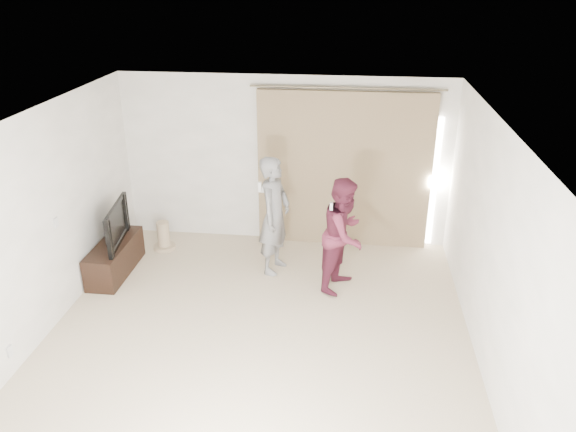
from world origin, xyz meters
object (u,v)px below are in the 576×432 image
object	(u,v)px
tv	(110,224)
person_woman	(344,234)
tv_console	(115,258)
person_man	(275,215)

from	to	relation	value
tv	person_woman	distance (m)	3.22
tv_console	person_woman	size ratio (longest dim) A/B	0.77
person_woman	tv_console	bearing A→B (deg)	179.98
person_man	tv_console	bearing A→B (deg)	-171.13
tv	person_man	bearing A→B (deg)	-89.18
person_man	person_woman	size ratio (longest dim) A/B	1.09
person_man	tv	bearing A→B (deg)	-171.13
tv	tv_console	bearing A→B (deg)	-0.00
tv	person_woman	size ratio (longest dim) A/B	0.64
tv	person_woman	world-z (taller)	person_woman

